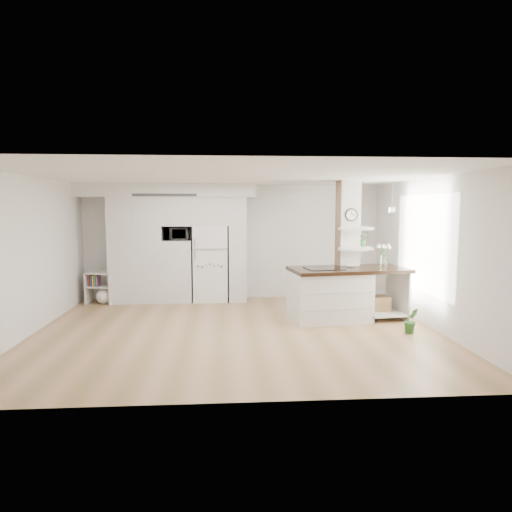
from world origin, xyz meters
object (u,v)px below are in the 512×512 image
at_px(refrigerator, 211,263).
at_px(floor_plant_a, 411,320).
at_px(bookshelf, 102,290).
at_px(kitchen_island, 335,293).

xyz_separation_m(refrigerator, floor_plant_a, (3.52, -3.07, -0.65)).
xyz_separation_m(refrigerator, bookshelf, (-2.45, -0.19, -0.56)).
height_order(refrigerator, bookshelf, refrigerator).
distance_m(kitchen_island, floor_plant_a, 1.53).
bearing_deg(kitchen_island, bookshelf, 152.33).
xyz_separation_m(kitchen_island, floor_plant_a, (1.07, -1.06, -0.29)).
height_order(kitchen_island, floor_plant_a, kitchen_island).
distance_m(bookshelf, floor_plant_a, 6.63).
xyz_separation_m(bookshelf, floor_plant_a, (5.97, -2.88, -0.09)).
relative_size(kitchen_island, floor_plant_a, 5.17).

